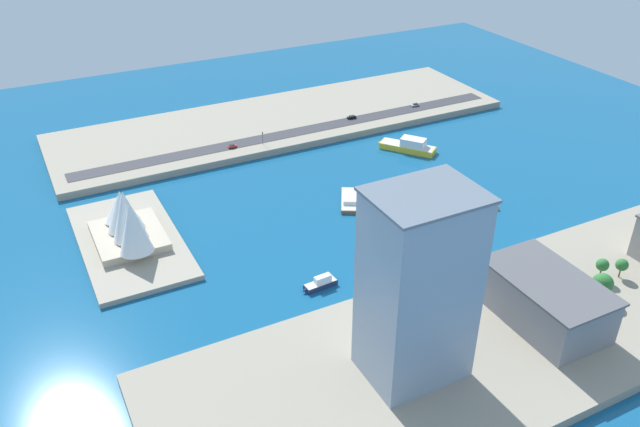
{
  "coord_description": "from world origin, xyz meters",
  "views": [
    {
      "loc": [
        -205.57,
        130.15,
        136.37
      ],
      "look_at": [
        -8.37,
        29.34,
        5.39
      ],
      "focal_mm": 36.57,
      "sensor_mm": 36.0,
      "label": 1
    }
  ],
  "objects_px": {
    "sedan_silver": "(415,105)",
    "ferry_yellow_fast": "(409,146)",
    "warehouse_low_gray": "(546,299)",
    "tower_tall_glass": "(418,288)",
    "barge_flat_brown": "(353,200)",
    "suv_black": "(352,117)",
    "water_taxi_orange": "(482,206)",
    "patrol_launch_navy": "(320,283)",
    "pickup_red": "(232,146)",
    "traffic_light_waterfront": "(263,136)",
    "opera_landmark": "(127,219)"
  },
  "relations": [
    {
      "from": "sedan_silver",
      "to": "ferry_yellow_fast",
      "type": "bearing_deg",
      "value": 142.47
    },
    {
      "from": "warehouse_low_gray",
      "to": "tower_tall_glass",
      "type": "relative_size",
      "value": 0.68
    },
    {
      "from": "tower_tall_glass",
      "to": "ferry_yellow_fast",
      "type": "bearing_deg",
      "value": -33.65
    },
    {
      "from": "barge_flat_brown",
      "to": "suv_black",
      "type": "relative_size",
      "value": 4.6
    },
    {
      "from": "water_taxi_orange",
      "to": "ferry_yellow_fast",
      "type": "bearing_deg",
      "value": -4.29
    },
    {
      "from": "barge_flat_brown",
      "to": "suv_black",
      "type": "distance_m",
      "value": 84.5
    },
    {
      "from": "patrol_launch_navy",
      "to": "tower_tall_glass",
      "type": "bearing_deg",
      "value": -175.94
    },
    {
      "from": "pickup_red",
      "to": "barge_flat_brown",
      "type": "bearing_deg",
      "value": -157.26
    },
    {
      "from": "sedan_silver",
      "to": "traffic_light_waterfront",
      "type": "relative_size",
      "value": 0.76
    },
    {
      "from": "water_taxi_orange",
      "to": "suv_black",
      "type": "relative_size",
      "value": 2.97
    },
    {
      "from": "patrol_launch_navy",
      "to": "sedan_silver",
      "type": "height_order",
      "value": "sedan_silver"
    },
    {
      "from": "ferry_yellow_fast",
      "to": "pickup_red",
      "type": "height_order",
      "value": "ferry_yellow_fast"
    },
    {
      "from": "water_taxi_orange",
      "to": "barge_flat_brown",
      "type": "distance_m",
      "value": 53.83
    },
    {
      "from": "sedan_silver",
      "to": "suv_black",
      "type": "distance_m",
      "value": 40.25
    },
    {
      "from": "water_taxi_orange",
      "to": "tower_tall_glass",
      "type": "distance_m",
      "value": 109.54
    },
    {
      "from": "warehouse_low_gray",
      "to": "ferry_yellow_fast",
      "type": "bearing_deg",
      "value": -15.89
    },
    {
      "from": "patrol_launch_navy",
      "to": "barge_flat_brown",
      "type": "bearing_deg",
      "value": -40.14
    },
    {
      "from": "barge_flat_brown",
      "to": "warehouse_low_gray",
      "type": "distance_m",
      "value": 98.35
    },
    {
      "from": "traffic_light_waterfront",
      "to": "opera_landmark",
      "type": "xyz_separation_m",
      "value": [
        -55.27,
        77.65,
        3.73
      ]
    },
    {
      "from": "tower_tall_glass",
      "to": "opera_landmark",
      "type": "relative_size",
      "value": 1.45
    },
    {
      "from": "opera_landmark",
      "to": "water_taxi_orange",
      "type": "bearing_deg",
      "value": -105.85
    },
    {
      "from": "suv_black",
      "to": "pickup_red",
      "type": "height_order",
      "value": "suv_black"
    },
    {
      "from": "traffic_light_waterfront",
      "to": "ferry_yellow_fast",
      "type": "bearing_deg",
      "value": -117.06
    },
    {
      "from": "barge_flat_brown",
      "to": "pickup_red",
      "type": "xyz_separation_m",
      "value": [
        68.05,
        28.52,
        3.06
      ]
    },
    {
      "from": "suv_black",
      "to": "barge_flat_brown",
      "type": "bearing_deg",
      "value": 150.9
    },
    {
      "from": "patrol_launch_navy",
      "to": "sedan_silver",
      "type": "bearing_deg",
      "value": -45.16
    },
    {
      "from": "water_taxi_orange",
      "to": "traffic_light_waterfront",
      "type": "height_order",
      "value": "traffic_light_waterfront"
    },
    {
      "from": "patrol_launch_navy",
      "to": "opera_landmark",
      "type": "height_order",
      "value": "opera_landmark"
    },
    {
      "from": "ferry_yellow_fast",
      "to": "suv_black",
      "type": "xyz_separation_m",
      "value": [
        41.29,
        8.86,
        1.75
      ]
    },
    {
      "from": "water_taxi_orange",
      "to": "barge_flat_brown",
      "type": "relative_size",
      "value": 0.65
    },
    {
      "from": "water_taxi_orange",
      "to": "sedan_silver",
      "type": "bearing_deg",
      "value": -19.37
    },
    {
      "from": "warehouse_low_gray",
      "to": "suv_black",
      "type": "distance_m",
      "value": 173.16
    },
    {
      "from": "ferry_yellow_fast",
      "to": "barge_flat_brown",
      "type": "relative_size",
      "value": 1.15
    },
    {
      "from": "pickup_red",
      "to": "traffic_light_waterfront",
      "type": "bearing_deg",
      "value": -101.61
    },
    {
      "from": "tower_tall_glass",
      "to": "opera_landmark",
      "type": "xyz_separation_m",
      "value": [
        105.85,
        55.71,
        -20.49
      ]
    },
    {
      "from": "sedan_silver",
      "to": "tower_tall_glass",
      "type": "bearing_deg",
      "value": 145.38
    },
    {
      "from": "water_taxi_orange",
      "to": "warehouse_low_gray",
      "type": "bearing_deg",
      "value": 154.62
    },
    {
      "from": "ferry_yellow_fast",
      "to": "opera_landmark",
      "type": "xyz_separation_m",
      "value": [
        -22.75,
        141.32,
        8.89
      ]
    },
    {
      "from": "patrol_launch_navy",
      "to": "ferry_yellow_fast",
      "type": "xyz_separation_m",
      "value": [
        78.97,
        -89.13,
        0.98
      ]
    },
    {
      "from": "patrol_launch_navy",
      "to": "barge_flat_brown",
      "type": "xyz_separation_m",
      "value": [
        46.48,
        -39.2,
        -0.36
      ]
    },
    {
      "from": "suv_black",
      "to": "pickup_red",
      "type": "distance_m",
      "value": 69.83
    },
    {
      "from": "traffic_light_waterfront",
      "to": "water_taxi_orange",
      "type": "bearing_deg",
      "value": -147.88
    },
    {
      "from": "warehouse_low_gray",
      "to": "suv_black",
      "type": "relative_size",
      "value": 7.85
    },
    {
      "from": "warehouse_low_gray",
      "to": "opera_landmark",
      "type": "distance_m",
      "value": 149.34
    },
    {
      "from": "tower_tall_glass",
      "to": "suv_black",
      "type": "height_order",
      "value": "tower_tall_glass"
    },
    {
      "from": "ferry_yellow_fast",
      "to": "barge_flat_brown",
      "type": "xyz_separation_m",
      "value": [
        -32.49,
        49.94,
        -1.34
      ]
    },
    {
      "from": "patrol_launch_navy",
      "to": "ferry_yellow_fast",
      "type": "distance_m",
      "value": 119.09
    },
    {
      "from": "suv_black",
      "to": "pickup_red",
      "type": "xyz_separation_m",
      "value": [
        -5.73,
        69.59,
        -0.03
      ]
    },
    {
      "from": "patrol_launch_navy",
      "to": "sedan_silver",
      "type": "distance_m",
      "value": 169.98
    },
    {
      "from": "warehouse_low_gray",
      "to": "traffic_light_waterfront",
      "type": "relative_size",
      "value": 6.01
    }
  ]
}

